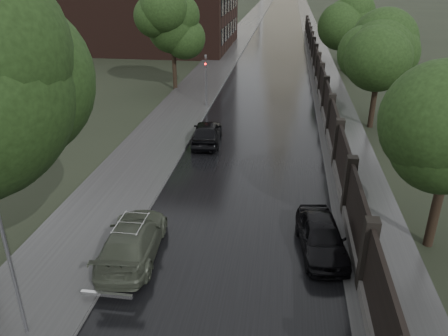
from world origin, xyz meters
TOP-DOWN VIEW (x-y plane):
  - fence_right at (4.60, 32.01)m, footprint 0.45×75.72m
  - tree_left_far at (-8.00, 30.00)m, footprint 4.25×4.25m
  - tree_right_b at (7.50, 22.00)m, footprint 4.08×4.08m
  - tree_right_c at (7.50, 40.00)m, footprint 4.08×4.08m
  - lamp_post at (-5.40, 1.50)m, footprint 0.25×0.12m
  - traffic_light at (-4.30, 24.99)m, footprint 0.16×0.32m
  - volga_sedan at (-3.60, 5.72)m, footprint 2.32×4.91m
  - hatchback_left at (-2.92, 17.47)m, footprint 2.00×4.29m
  - car_right_near at (3.32, 6.98)m, footprint 2.09×4.12m

SIDE VIEW (x-z plane):
  - car_right_near at x=3.32m, z-range 0.00..1.34m
  - volga_sedan at x=-3.60m, z-range 0.00..1.38m
  - hatchback_left at x=-2.92m, z-range 0.00..1.42m
  - fence_right at x=4.60m, z-range -0.34..2.36m
  - traffic_light at x=-4.30m, z-range 0.40..4.40m
  - lamp_post at x=-5.40m, z-range 0.12..5.23m
  - tree_right_b at x=7.50m, z-range 1.44..8.46m
  - tree_right_c at x=7.50m, z-range 1.44..8.46m
  - tree_left_far at x=-8.00m, z-range 1.55..8.94m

